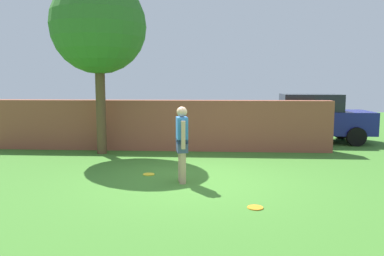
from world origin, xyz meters
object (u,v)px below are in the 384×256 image
tree (99,27)px  person (182,141)px  frisbee_yellow (149,174)px  car (310,118)px  frisbee_orange (255,208)px

tree → person: bearing=-49.3°
person → frisbee_yellow: 1.36m
tree → person: size_ratio=3.17×
car → frisbee_orange: (-2.69, -7.47, -0.85)m
frisbee_yellow → frisbee_orange: same height
tree → car: size_ratio=1.21×
frisbee_orange → tree: bearing=130.9°
car → tree: bearing=-156.7°
car → frisbee_yellow: 7.25m
person → frisbee_yellow: size_ratio=6.00×
tree → frisbee_yellow: tree is taller
frisbee_yellow → frisbee_orange: 3.13m
person → car: car is taller
person → car: (4.08, 5.89, -0.04)m
tree → frisbee_orange: (4.10, -4.72, -3.72)m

